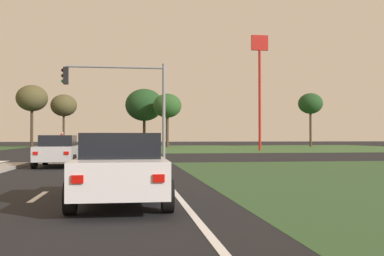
# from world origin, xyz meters

# --- Properties ---
(ground_plane) EXTENTS (200.00, 200.00, 0.00)m
(ground_plane) POSITION_xyz_m (0.00, 30.00, 0.00)
(ground_plane) COLOR black
(grass_verge_far_right) EXTENTS (35.00, 35.00, 0.01)m
(grass_verge_far_right) POSITION_xyz_m (25.50, 54.50, 0.00)
(grass_verge_far_right) COLOR #385B2D
(grass_verge_far_right) RESTS_ON ground
(median_island_far) EXTENTS (1.20, 36.00, 0.14)m
(median_island_far) POSITION_xyz_m (0.00, 55.00, 0.07)
(median_island_far) COLOR gray
(median_island_far) RESTS_ON ground
(lane_dash_second) EXTENTS (0.14, 2.00, 0.01)m
(lane_dash_second) POSITION_xyz_m (3.50, 9.06, 0.01)
(lane_dash_second) COLOR silver
(lane_dash_second) RESTS_ON ground
(lane_dash_third) EXTENTS (0.14, 2.00, 0.01)m
(lane_dash_third) POSITION_xyz_m (3.50, 15.06, 0.01)
(lane_dash_third) COLOR silver
(lane_dash_third) RESTS_ON ground
(lane_dash_fourth) EXTENTS (0.14, 2.00, 0.01)m
(lane_dash_fourth) POSITION_xyz_m (3.50, 21.06, 0.01)
(lane_dash_fourth) COLOR silver
(lane_dash_fourth) RESTS_ON ground
(edge_line_right) EXTENTS (0.14, 24.00, 0.01)m
(edge_line_right) POSITION_xyz_m (6.85, 12.00, 0.01)
(edge_line_right) COLOR silver
(edge_line_right) RESTS_ON ground
(stop_bar_near) EXTENTS (6.40, 0.50, 0.01)m
(stop_bar_near) POSITION_xyz_m (3.80, 23.00, 0.01)
(stop_bar_near) COLOR silver
(stop_bar_near) RESTS_ON ground
(car_blue_near) EXTENTS (2.00, 4.57, 1.61)m
(car_blue_near) POSITION_xyz_m (-2.18, 52.37, 0.82)
(car_blue_near) COLOR navy
(car_blue_near) RESTS_ON ground
(car_silver_second) EXTENTS (1.96, 4.35, 1.52)m
(car_silver_second) POSITION_xyz_m (2.25, 20.45, 0.78)
(car_silver_second) COLOR #B7B7BC
(car_silver_second) RESTS_ON ground
(car_white_third) EXTENTS (2.03, 4.49, 1.53)m
(car_white_third) POSITION_xyz_m (5.50, 7.75, 0.78)
(car_white_third) COLOR silver
(car_white_third) RESTS_ON ground
(traffic_signal_near_right) EXTENTS (5.77, 0.32, 5.60)m
(traffic_signal_near_right) POSITION_xyz_m (5.46, 23.40, 3.93)
(traffic_signal_near_right) COLOR gray
(traffic_signal_near_right) RESTS_ON ground
(pedestrian_at_median) EXTENTS (0.34, 0.34, 1.73)m
(pedestrian_at_median) POSITION_xyz_m (-0.23, 38.92, 1.19)
(pedestrian_at_median) COLOR #335184
(pedestrian_at_median) RESTS_ON median_island_far
(fastfood_pole_sign) EXTENTS (1.80, 0.40, 12.23)m
(fastfood_pole_sign) POSITION_xyz_m (19.35, 44.38, 8.87)
(fastfood_pole_sign) COLOR red
(fastfood_pole_sign) RESTS_ON ground
(treeline_third) EXTENTS (4.22, 4.22, 8.49)m
(treeline_third) POSITION_xyz_m (-7.53, 61.81, 6.65)
(treeline_third) COLOR #423323
(treeline_third) RESTS_ON ground
(treeline_fourth) EXTENTS (3.53, 3.53, 7.23)m
(treeline_fourth) POSITION_xyz_m (-3.26, 61.45, 5.69)
(treeline_fourth) COLOR #423323
(treeline_fourth) RESTS_ON ground
(treeline_fifth) EXTENTS (5.52, 5.52, 8.45)m
(treeline_fifth) POSITION_xyz_m (7.78, 64.34, 6.08)
(treeline_fifth) COLOR #423323
(treeline_fifth) RESTS_ON ground
(treeline_sixth) EXTENTS (3.88, 3.88, 7.35)m
(treeline_sixth) POSITION_xyz_m (10.77, 59.63, 5.65)
(treeline_sixth) COLOR #423323
(treeline_sixth) RESTS_ON ground
(treeline_seventh) EXTENTS (3.55, 3.55, 7.80)m
(treeline_seventh) POSITION_xyz_m (31.78, 60.81, 6.23)
(treeline_seventh) COLOR #423323
(treeline_seventh) RESTS_ON ground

